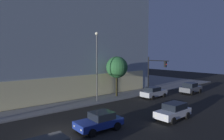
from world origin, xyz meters
name	(u,v)px	position (x,y,z in m)	size (l,w,h in m)	color
ground_plane	(58,133)	(0.00, 0.00, 0.00)	(120.00, 120.00, 0.00)	black
modern_building	(42,40)	(8.59, 25.14, 9.28)	(28.61, 31.48, 18.68)	#4C4C51
traffic_light_far_corner	(154,70)	(18.83, 4.97, 4.01)	(0.44, 3.79, 5.90)	black
street_lamp_sidewalk	(97,59)	(8.97, 6.84, 5.89)	(0.44, 0.44, 9.35)	#474747
sidewalk_tree	(117,67)	(13.15, 7.53, 4.54)	(3.25, 3.25, 6.04)	#4C431E
car_blue	(100,121)	(3.12, -1.65, 0.80)	(4.23, 2.30, 1.57)	navy
car_white	(173,111)	(10.62, -4.09, 0.85)	(4.21, 2.08, 1.64)	silver
car_silver	(154,92)	(17.26, 3.79, 0.80)	(4.44, 2.08, 1.59)	#B7BABF
car_grey	(191,88)	(24.51, 1.89, 0.89)	(4.22, 2.25, 1.77)	slate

